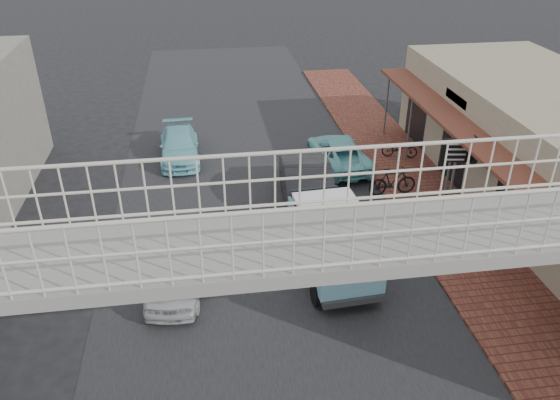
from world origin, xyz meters
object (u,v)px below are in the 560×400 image
object	(u,v)px
white_hatchback	(177,269)
motorcycle_near	(400,148)
motorcycle_far	(393,181)
arrow_sign	(479,151)
angkot_far	(179,146)
angkot_van	(333,236)
angkot_curb	(338,153)
dark_sedan	(308,189)

from	to	relation	value
white_hatchback	motorcycle_near	size ratio (longest dim) A/B	2.46
white_hatchback	motorcycle_near	world-z (taller)	white_hatchback
motorcycle_far	arrow_sign	world-z (taller)	arrow_sign
angkot_far	angkot_van	world-z (taller)	angkot_van
white_hatchback	angkot_van	distance (m)	4.68
angkot_curb	motorcycle_far	world-z (taller)	motorcycle_far
arrow_sign	white_hatchback	bearing A→B (deg)	-156.49
angkot_van	arrow_sign	world-z (taller)	arrow_sign
dark_sedan	angkot_far	distance (m)	6.93
angkot_far	motorcycle_far	world-z (taller)	motorcycle_far
angkot_curb	angkot_van	world-z (taller)	angkot_van
angkot_curb	motorcycle_far	xyz separation A→B (m)	(1.36, -2.99, 0.07)
angkot_van	motorcycle_near	size ratio (longest dim) A/B	2.85
angkot_van	motorcycle_far	xyz separation A→B (m)	(3.33, 4.29, -0.65)
white_hatchback	dark_sedan	world-z (taller)	dark_sedan
motorcycle_near	arrow_sign	xyz separation A→B (m)	(0.90, -4.82, 1.96)
motorcycle_near	dark_sedan	bearing A→B (deg)	144.62
dark_sedan	angkot_far	xyz separation A→B (m)	(-4.67, 5.12, -0.23)
angkot_far	motorcycle_far	bearing A→B (deg)	-32.33
angkot_van	angkot_far	bearing A→B (deg)	113.82
dark_sedan	motorcycle_far	size ratio (longest dim) A/B	2.66
motorcycle_far	arrow_sign	xyz separation A→B (m)	(2.33, -1.59, 1.80)
angkot_curb	motorcycle_near	bearing A→B (deg)	-178.43
white_hatchback	arrow_sign	bearing A→B (deg)	22.09
angkot_van	angkot_curb	bearing A→B (deg)	71.19
white_hatchback	angkot_van	bearing A→B (deg)	7.84
angkot_far	motorcycle_near	size ratio (longest dim) A/B	2.64
white_hatchback	arrow_sign	distance (m)	10.81
white_hatchback	angkot_van	xyz separation A→B (m)	(4.63, 0.06, 0.67)
angkot_curb	motorcycle_near	world-z (taller)	angkot_curb
angkot_far	motorcycle_far	size ratio (longest dim) A/B	2.15
angkot_curb	dark_sedan	bearing A→B (deg)	56.16
motorcycle_far	arrow_sign	distance (m)	3.34
white_hatchback	angkot_far	world-z (taller)	white_hatchback
angkot_van	arrow_sign	bearing A→B (deg)	21.90
dark_sedan	angkot_curb	bearing A→B (deg)	63.25
white_hatchback	motorcycle_near	distance (m)	12.07
angkot_far	motorcycle_far	distance (m)	9.30
motorcycle_near	motorcycle_far	distance (m)	3.53
angkot_far	arrow_sign	world-z (taller)	arrow_sign
white_hatchback	dark_sedan	size ratio (longest dim) A/B	0.75
motorcycle_near	motorcycle_far	xyz separation A→B (m)	(-1.43, -3.23, 0.16)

